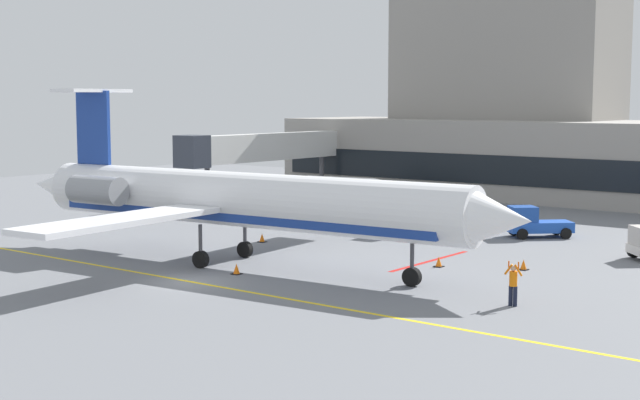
% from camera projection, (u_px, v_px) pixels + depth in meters
% --- Properties ---
extents(ground, '(120.00, 120.00, 0.11)m').
position_uv_depth(ground, '(184.00, 282.00, 43.46)').
color(ground, slate).
extents(terminal_building, '(55.03, 14.73, 18.99)m').
position_uv_depth(terminal_building, '(548.00, 126.00, 81.60)').
color(terminal_building, gray).
rests_on(terminal_building, ground).
extents(jet_bridge_east, '(2.40, 19.70, 5.93)m').
position_uv_depth(jet_bridge_east, '(259.00, 148.00, 79.10)').
color(jet_bridge_east, silver).
rests_on(jet_bridge_east, ground).
extents(regional_jet, '(32.50, 25.67, 9.41)m').
position_uv_depth(regional_jet, '(234.00, 200.00, 47.78)').
color(regional_jet, white).
rests_on(regional_jet, ground).
extents(baggage_tug, '(4.10, 4.02, 2.01)m').
position_uv_depth(baggage_tug, '(534.00, 223.00, 57.42)').
color(baggage_tug, '#1E4CB2').
rests_on(baggage_tug, ground).
extents(pushback_tractor, '(4.06, 2.45, 2.19)m').
position_uv_depth(pushback_tractor, '(406.00, 220.00, 58.03)').
color(pushback_tractor, '#19389E').
rests_on(pushback_tractor, ground).
extents(fuel_tank, '(8.07, 3.07, 2.24)m').
position_uv_depth(fuel_tank, '(341.00, 188.00, 76.83)').
color(fuel_tank, white).
rests_on(fuel_tank, ground).
extents(marshaller, '(0.83, 0.34, 1.93)m').
position_uv_depth(marshaller, '(513.00, 283.00, 38.15)').
color(marshaller, '#191E33').
rests_on(marshaller, ground).
extents(safety_cone_alpha, '(0.47, 0.47, 0.55)m').
position_uv_depth(safety_cone_alpha, '(262.00, 238.00, 55.50)').
color(safety_cone_alpha, orange).
rests_on(safety_cone_alpha, ground).
extents(safety_cone_bravo, '(0.47, 0.47, 0.55)m').
position_uv_depth(safety_cone_bravo, '(439.00, 262.00, 47.26)').
color(safety_cone_bravo, orange).
rests_on(safety_cone_bravo, ground).
extents(safety_cone_charlie, '(0.47, 0.47, 0.55)m').
position_uv_depth(safety_cone_charlie, '(523.00, 265.00, 46.40)').
color(safety_cone_charlie, orange).
rests_on(safety_cone_charlie, ground).
extents(safety_cone_delta, '(0.47, 0.47, 0.55)m').
position_uv_depth(safety_cone_delta, '(237.00, 269.00, 45.24)').
color(safety_cone_delta, orange).
rests_on(safety_cone_delta, ground).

